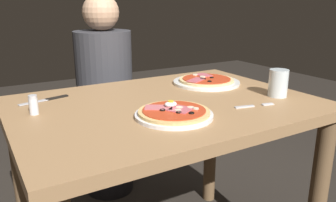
{
  "coord_description": "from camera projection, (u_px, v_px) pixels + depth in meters",
  "views": [
    {
      "loc": [
        -0.63,
        -1.07,
        1.14
      ],
      "look_at": [
        -0.04,
        -0.08,
        0.8
      ],
      "focal_mm": 36.37,
      "sensor_mm": 36.0,
      "label": 1
    }
  ],
  "objects": [
    {
      "name": "pizza_foreground",
      "position": [
        174.0,
        113.0,
        1.12
      ],
      "size": [
        0.26,
        0.26,
        0.05
      ],
      "color": "white",
      "rests_on": "dining_table"
    },
    {
      "name": "fork",
      "position": [
        251.0,
        106.0,
        1.23
      ],
      "size": [
        0.16,
        0.05,
        0.0
      ],
      "color": "silver",
      "rests_on": "dining_table"
    },
    {
      "name": "dining_table",
      "position": [
        166.0,
        133.0,
        1.33
      ],
      "size": [
        1.12,
        0.82,
        0.77
      ],
      "color": "#9E754C",
      "rests_on": "ground"
    },
    {
      "name": "knife",
      "position": [
        48.0,
        99.0,
        1.31
      ],
      "size": [
        0.19,
        0.06,
        0.01
      ],
      "color": "silver",
      "rests_on": "dining_table"
    },
    {
      "name": "salt_shaker",
      "position": [
        33.0,
        105.0,
        1.14
      ],
      "size": [
        0.03,
        0.03,
        0.07
      ],
      "color": "white",
      "rests_on": "dining_table"
    },
    {
      "name": "water_glass_near",
      "position": [
        278.0,
        85.0,
        1.36
      ],
      "size": [
        0.08,
        0.08,
        0.11
      ],
      "color": "silver",
      "rests_on": "dining_table"
    },
    {
      "name": "pizza_across_left",
      "position": [
        206.0,
        81.0,
        1.58
      ],
      "size": [
        0.31,
        0.31,
        0.03
      ],
      "color": "white",
      "rests_on": "dining_table"
    },
    {
      "name": "diner_person",
      "position": [
        106.0,
        103.0,
        2.0
      ],
      "size": [
        0.32,
        0.32,
        1.18
      ],
      "rotation": [
        0.0,
        0.0,
        3.14
      ],
      "color": "black",
      "rests_on": "ground"
    }
  ]
}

